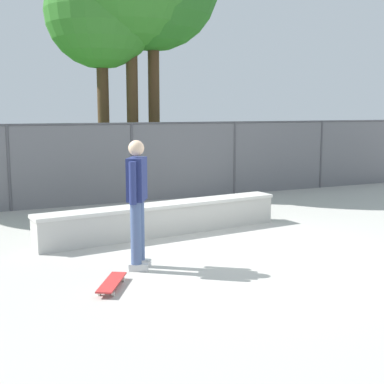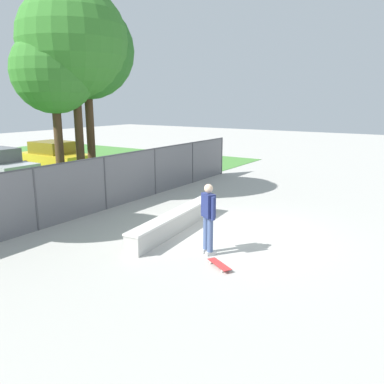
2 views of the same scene
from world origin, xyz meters
name	(u,v)px [view 2 (image 2 of 2)]	position (x,y,z in m)	size (l,w,h in m)	color
ground_plane	(232,235)	(0.00, 0.00, 0.00)	(80.00, 80.00, 0.00)	#ADAAA3
concrete_ledge	(176,221)	(-0.57, 1.61, 0.29)	(4.69, 1.00, 0.57)	#B7B5AD
skateboarder	(208,216)	(-1.65, -0.17, 1.01)	(0.42, 0.53, 1.82)	beige
skateboard	(219,264)	(-2.23, -0.82, 0.07)	(0.58, 0.79, 0.09)	red
chainlink_fence	(105,181)	(0.00, 5.08, 1.04)	(17.11, 0.07, 1.93)	#4C4C51
tree_near_right	(54,73)	(-0.06, 7.36, 4.81)	(3.03, 3.03, 6.36)	#47301E
tree_mid	(73,43)	(0.69, 7.07, 5.89)	(4.05, 4.05, 7.94)	#47301E
tree_far	(86,51)	(1.37, 7.17, 5.67)	(3.71, 3.71, 7.56)	#47301E
car_yellow	(54,157)	(4.02, 12.99, 0.84)	(2.03, 4.20, 1.66)	gold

